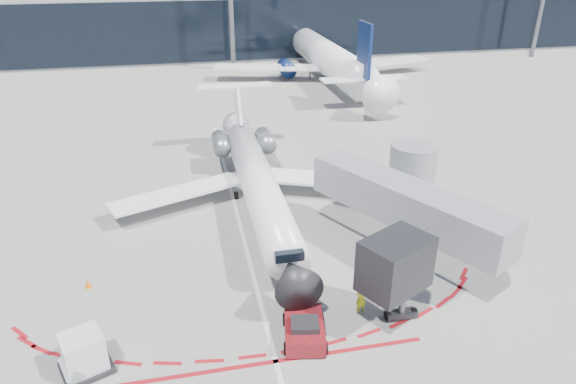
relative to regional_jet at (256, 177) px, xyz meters
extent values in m
plane|color=gray|center=(-1.59, -4.10, -2.14)|extent=(260.00, 260.00, 0.00)
cube|color=silver|center=(-1.59, -2.10, -2.13)|extent=(0.25, 40.00, 0.01)
cube|color=maroon|center=(-1.59, -15.60, -2.13)|extent=(14.00, 0.25, 0.01)
cube|color=#9B9EA1|center=(-1.59, 60.90, 2.86)|extent=(150.00, 24.00, 10.00)
cube|color=black|center=(-1.59, 48.85, 2.86)|extent=(150.00, 0.20, 9.00)
cube|color=gray|center=(7.41, -8.60, 1.46)|extent=(8.22, 12.61, 2.30)
cube|color=black|center=(4.36, -14.34, 1.46)|extent=(3.86, 3.44, 2.60)
cylinder|color=slate|center=(5.16, -13.94, -0.94)|extent=(0.36, 0.36, 2.40)
cube|color=black|center=(5.16, -13.94, -1.92)|extent=(1.60, 0.60, 0.30)
cylinder|color=gray|center=(10.47, -2.86, 0.26)|extent=(3.20, 3.20, 4.80)
cylinder|color=black|center=(10.47, -2.86, -1.89)|extent=(4.00, 4.00, 0.50)
cylinder|color=white|center=(0.00, -1.05, -0.03)|extent=(2.42, 19.75, 2.42)
cone|color=black|center=(0.00, -12.18, -0.03)|extent=(2.42, 2.51, 2.42)
cone|color=white|center=(0.00, 10.44, -0.03)|extent=(2.42, 3.23, 2.42)
cube|color=black|center=(0.00, -10.75, 0.46)|extent=(1.53, 1.26, 0.49)
cube|color=white|center=(-5.56, 0.29, -0.84)|extent=(9.61, 5.70, 0.28)
cube|color=white|center=(5.56, 0.29, -0.84)|extent=(9.61, 5.70, 0.28)
cube|color=white|center=(0.00, 9.54, 2.12)|extent=(0.22, 4.21, 4.29)
cube|color=white|center=(0.00, 11.42, 3.74)|extent=(6.46, 1.44, 0.14)
cylinder|color=slate|center=(-1.84, 6.85, 0.19)|extent=(1.35, 3.05, 1.35)
cylinder|color=slate|center=(1.84, 6.85, 0.19)|extent=(1.35, 3.05, 1.35)
cylinder|color=black|center=(0.00, -9.31, -1.89)|extent=(0.20, 0.50, 0.50)
cylinder|color=black|center=(-1.35, 1.19, -1.85)|extent=(0.27, 0.57, 0.57)
cylinder|color=black|center=(1.35, 1.19, -1.85)|extent=(0.27, 0.57, 0.57)
cylinder|color=slate|center=(0.00, -9.31, -1.65)|extent=(0.16, 0.16, 0.99)
cube|color=#5C0E0D|center=(0.04, -14.38, -1.64)|extent=(2.33, 3.22, 0.82)
cube|color=black|center=(-0.01, -14.65, -1.09)|extent=(1.46, 1.31, 0.32)
cylinder|color=slate|center=(0.40, -12.40, -1.82)|extent=(0.52, 2.36, 0.09)
cylinder|color=black|center=(-1.00, -15.21, -1.85)|extent=(0.36, 0.62, 0.59)
cylinder|color=black|center=(0.71, -15.53, -1.85)|extent=(0.36, 0.62, 0.59)
cylinder|color=black|center=(-0.64, -13.23, -1.85)|extent=(0.36, 0.62, 0.59)
cylinder|color=black|center=(1.07, -13.54, -1.85)|extent=(0.36, 0.62, 0.59)
imported|color=#CFE317|center=(3.31, -13.04, -1.26)|extent=(0.74, 0.60, 1.75)
cube|color=black|center=(-9.83, -14.42, -1.95)|extent=(2.60, 2.43, 0.23)
cube|color=silver|center=(-9.83, -14.42, -1.01)|extent=(2.14, 2.08, 1.67)
cylinder|color=black|center=(-8.80, -14.73, -2.04)|extent=(0.18, 0.23, 0.21)
cylinder|color=black|center=(-10.86, -14.11, -2.04)|extent=(0.18, 0.23, 0.21)
cylinder|color=black|center=(-9.32, -13.48, -2.04)|extent=(0.18, 0.23, 0.21)
cone|color=#F26005|center=(-10.60, -7.99, -1.89)|extent=(0.35, 0.35, 0.49)
camera|label=1|loc=(-4.70, -32.85, 14.85)|focal=32.00mm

